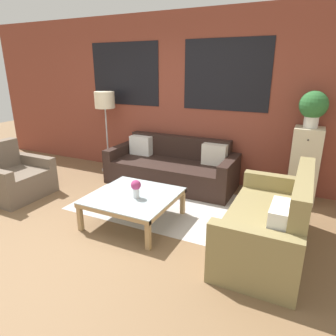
% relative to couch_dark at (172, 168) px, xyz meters
% --- Properties ---
extents(ground_plane, '(16.00, 16.00, 0.00)m').
position_rel_couch_dark_xyz_m(ground_plane, '(-0.23, -1.95, -0.28)').
color(ground_plane, brown).
extents(wall_back_brick, '(8.40, 0.09, 2.80)m').
position_rel_couch_dark_xyz_m(wall_back_brick, '(-0.23, 0.49, 1.13)').
color(wall_back_brick, brown).
rests_on(wall_back_brick, ground_plane).
extents(rug, '(2.27, 1.58, 0.00)m').
position_rel_couch_dark_xyz_m(rug, '(0.14, -0.79, -0.27)').
color(rug, '#BCB7B2').
rests_on(rug, ground_plane).
extents(couch_dark, '(2.17, 0.88, 0.78)m').
position_rel_couch_dark_xyz_m(couch_dark, '(0.00, 0.00, 0.00)').
color(couch_dark, black).
rests_on(couch_dark, ground_plane).
extents(settee_vintage, '(0.80, 1.64, 0.92)m').
position_rel_couch_dark_xyz_m(settee_vintage, '(1.80, -1.35, 0.03)').
color(settee_vintage, olive).
rests_on(settee_vintage, ground_plane).
extents(armchair_corner, '(0.80, 0.90, 0.84)m').
position_rel_couch_dark_xyz_m(armchair_corner, '(-1.98, -1.53, 0.00)').
color(armchair_corner, '#6B5B4C').
rests_on(armchair_corner, ground_plane).
extents(coffee_table, '(1.03, 1.03, 0.38)m').
position_rel_couch_dark_xyz_m(coffee_table, '(0.14, -1.44, 0.05)').
color(coffee_table, silver).
rests_on(coffee_table, ground_plane).
extents(floor_lamp, '(0.37, 0.37, 1.50)m').
position_rel_couch_dark_xyz_m(floor_lamp, '(-1.42, 0.12, 1.01)').
color(floor_lamp, '#B2B2B7').
rests_on(floor_lamp, ground_plane).
extents(drawer_cabinet, '(0.39, 0.39, 1.11)m').
position_rel_couch_dark_xyz_m(drawer_cabinet, '(2.04, 0.22, 0.28)').
color(drawer_cabinet, beige).
rests_on(drawer_cabinet, ground_plane).
extents(potted_plant, '(0.38, 0.38, 0.51)m').
position_rel_couch_dark_xyz_m(potted_plant, '(2.04, 0.22, 1.13)').
color(potted_plant, silver).
rests_on(potted_plant, drawer_cabinet).
extents(flower_vase, '(0.13, 0.13, 0.23)m').
position_rel_couch_dark_xyz_m(flower_vase, '(0.21, -1.50, 0.24)').
color(flower_vase, silver).
rests_on(flower_vase, coffee_table).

